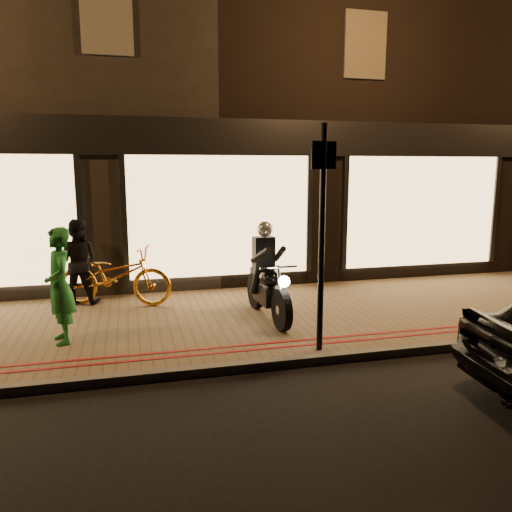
{
  "coord_description": "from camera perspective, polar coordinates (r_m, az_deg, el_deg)",
  "views": [
    {
      "loc": [
        -1.76,
        -5.81,
        2.56
      ],
      "look_at": [
        0.28,
        2.18,
        1.1
      ],
      "focal_mm": 35.0,
      "sensor_mm": 36.0,
      "label": 1
    }
  ],
  "objects": [
    {
      "name": "motorcycle",
      "position": [
        8.15,
        1.27,
        -2.9
      ],
      "size": [
        0.6,
        1.94,
        1.59
      ],
      "rotation": [
        0.0,
        0.0,
        0.06
      ],
      "color": "black",
      "rests_on": "sidewalk"
    },
    {
      "name": "kerb_stone",
      "position": [
        6.61,
        2.29,
        -12.2
      ],
      "size": [
        50.0,
        0.14,
        0.12
      ],
      "primitive_type": "cube",
      "color": "#59544C",
      "rests_on": "ground"
    },
    {
      "name": "building_row",
      "position": [
        15.0,
        -7.77,
        16.41
      ],
      "size": [
        48.0,
        10.11,
        8.5
      ],
      "color": "black",
      "rests_on": "ground"
    },
    {
      "name": "ground",
      "position": [
        6.59,
        2.41,
        -12.84
      ],
      "size": [
        90.0,
        90.0,
        0.0
      ],
      "primitive_type": "plane",
      "color": "black",
      "rests_on": "ground"
    },
    {
      "name": "red_kerb_lines",
      "position": [
        7.03,
        1.12,
        -10.24
      ],
      "size": [
        50.0,
        0.26,
        0.01
      ],
      "color": "maroon",
      "rests_on": "sidewalk"
    },
    {
      "name": "person_green",
      "position": [
        7.48,
        -21.55,
        -3.19
      ],
      "size": [
        0.55,
        0.68,
        1.64
      ],
      "primitive_type": "imported",
      "rotation": [
        0.0,
        0.0,
        -1.28
      ],
      "color": "#207931",
      "rests_on": "sidewalk"
    },
    {
      "name": "sign_post",
      "position": [
        6.57,
        7.55,
        3.28
      ],
      "size": [
        0.35,
        0.09,
        3.0
      ],
      "rotation": [
        0.0,
        0.0,
        0.13
      ],
      "color": "black",
      "rests_on": "sidewalk"
    },
    {
      "name": "bicycle_gold",
      "position": [
        9.27,
        -15.82,
        -2.19
      ],
      "size": [
        2.16,
        1.32,
        1.07
      ],
      "primitive_type": "imported",
      "rotation": [
        0.0,
        0.0,
        1.25
      ],
      "color": "orange",
      "rests_on": "sidewalk"
    },
    {
      "name": "sidewalk",
      "position": [
        8.38,
        -1.53,
        -7.31
      ],
      "size": [
        50.0,
        4.0,
        0.12
      ],
      "primitive_type": "cube",
      "color": "brown",
      "rests_on": "ground"
    },
    {
      "name": "person_dark",
      "position": [
        9.54,
        -19.74,
        -0.62
      ],
      "size": [
        0.84,
        0.71,
        1.54
      ],
      "primitive_type": "imported",
      "rotation": [
        0.0,
        0.0,
        2.96
      ],
      "color": "black",
      "rests_on": "sidewalk"
    }
  ]
}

